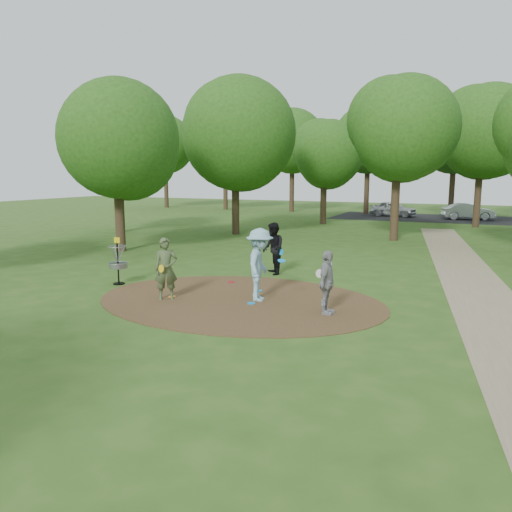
% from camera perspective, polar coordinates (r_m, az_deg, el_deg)
% --- Properties ---
extents(ground, '(100.00, 100.00, 0.00)m').
position_cam_1_polar(ground, '(14.25, -1.97, -5.09)').
color(ground, '#2D5119').
rests_on(ground, ground).
extents(dirt_clearing, '(8.40, 8.40, 0.02)m').
position_cam_1_polar(dirt_clearing, '(14.25, -1.97, -5.05)').
color(dirt_clearing, '#47301C').
rests_on(dirt_clearing, ground).
extents(footpath, '(7.55, 39.89, 0.01)m').
position_cam_1_polar(footpath, '(14.85, 25.08, -5.38)').
color(footpath, '#8C7A5B').
rests_on(footpath, ground).
extents(parking_lot, '(14.00, 8.00, 0.01)m').
position_cam_1_polar(parking_lot, '(42.75, 18.48, 4.17)').
color(parking_lot, black).
rests_on(parking_lot, ground).
extents(player_observer_with_disc, '(0.78, 0.73, 1.78)m').
position_cam_1_polar(player_observer_with_disc, '(14.38, -10.24, -1.47)').
color(player_observer_with_disc, '#465632').
rests_on(player_observer_with_disc, ground).
extents(player_throwing_with_disc, '(1.35, 1.47, 2.06)m').
position_cam_1_polar(player_throwing_with_disc, '(14.02, 0.42, -1.01)').
color(player_throwing_with_disc, '#8BBCCF').
rests_on(player_throwing_with_disc, ground).
extents(player_walking_with_disc, '(1.09, 1.14, 1.86)m').
position_cam_1_polar(player_walking_with_disc, '(17.73, 1.97, 0.85)').
color(player_walking_with_disc, black).
rests_on(player_walking_with_disc, ground).
extents(player_waiting_with_disc, '(0.51, 0.98, 1.66)m').
position_cam_1_polar(player_waiting_with_disc, '(12.80, 8.09, -3.04)').
color(player_waiting_with_disc, '#939396').
rests_on(player_waiting_with_disc, ground).
extents(disc_ground_cyan, '(0.22, 0.22, 0.02)m').
position_cam_1_polar(disc_ground_cyan, '(15.28, 0.31, -3.98)').
color(disc_ground_cyan, '#198FC8').
rests_on(disc_ground_cyan, dirt_clearing).
extents(disc_ground_blue, '(0.22, 0.22, 0.02)m').
position_cam_1_polar(disc_ground_blue, '(13.84, -0.54, -5.41)').
color(disc_ground_blue, '#0E91EE').
rests_on(disc_ground_blue, dirt_clearing).
extents(disc_ground_red, '(0.22, 0.22, 0.02)m').
position_cam_1_polar(disc_ground_red, '(16.50, -2.86, -2.98)').
color(disc_ground_red, red).
rests_on(disc_ground_red, dirt_clearing).
extents(car_left, '(3.95, 2.11, 1.28)m').
position_cam_1_polar(car_left, '(43.31, 15.42, 5.22)').
color(car_left, '#A9ADB1').
rests_on(car_left, ground).
extents(car_right, '(4.05, 2.24, 1.26)m').
position_cam_1_polar(car_right, '(42.31, 23.07, 4.70)').
color(car_right, '#A9A9B0').
rests_on(car_right, ground).
extents(disc_ground_orange, '(0.22, 0.22, 0.02)m').
position_cam_1_polar(disc_ground_orange, '(14.75, -9.58, -4.61)').
color(disc_ground_orange, orange).
rests_on(disc_ground_orange, dirt_clearing).
extents(disc_golf_basket, '(0.63, 0.63, 1.54)m').
position_cam_1_polar(disc_golf_basket, '(16.73, -15.53, -0.20)').
color(disc_golf_basket, black).
rests_on(disc_golf_basket, ground).
extents(tree_ring, '(36.55, 45.57, 9.07)m').
position_cam_1_polar(tree_ring, '(22.37, 11.02, 13.42)').
color(tree_ring, '#332316').
rests_on(tree_ring, ground).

